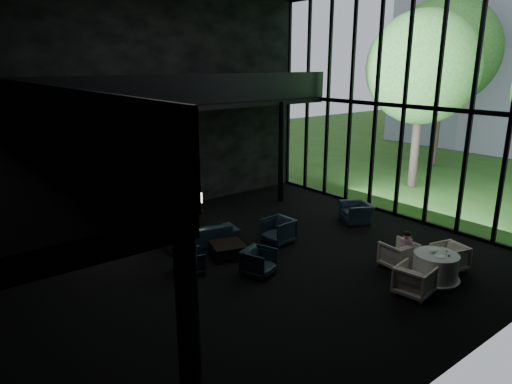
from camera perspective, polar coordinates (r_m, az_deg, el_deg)
floor at (r=12.99m, az=-1.33°, el=-8.95°), size 14.00×12.00×0.02m
wall_back at (r=17.05m, az=-13.82°, el=10.53°), size 14.00×0.04×8.00m
wall_front at (r=7.98m, az=25.33°, el=3.85°), size 14.00×0.04×8.00m
curtain_wall at (r=16.95m, az=18.05°, el=10.19°), size 0.20×12.00×8.00m
mezzanine_back at (r=16.61m, az=-9.16°, el=10.65°), size 12.00×2.00×0.25m
railing_left at (r=9.71m, az=-26.20°, el=9.24°), size 0.06×12.00×1.00m
railing_back at (r=15.70m, az=-7.43°, el=12.63°), size 12.00×0.06×1.00m
column_ne at (r=18.26m, az=3.18°, el=4.94°), size 0.24×0.24×4.00m
tree_near at (r=21.37m, az=20.11°, el=14.36°), size 4.80×4.80×7.65m
tree_far at (r=26.69m, az=22.49°, el=15.87°), size 5.60×5.60×8.80m
console at (r=15.26m, az=-12.80°, el=-4.20°), size 2.01×0.46×0.64m
bronze_urn at (r=14.91m, az=-12.84°, el=-1.24°), size 0.66×0.66×1.23m
side_table_left at (r=14.76m, az=-18.46°, el=-5.64°), size 0.45×0.45×0.50m
table_lamp_left at (r=14.50m, az=-18.71°, el=-2.81°), size 0.44×0.44×0.73m
side_table_right at (r=16.05m, az=-7.80°, el=-3.13°), size 0.49×0.49×0.53m
table_lamp_right at (r=15.62m, az=-7.42°, el=-0.85°), size 0.38×0.38×0.64m
sofa at (r=14.18m, az=-6.75°, el=-4.84°), size 2.46×1.12×0.93m
lounge_armchair_west at (r=12.46m, az=-8.13°, el=-8.62°), size 0.75×0.77×0.64m
lounge_armchair_east at (r=14.27m, az=2.82°, el=-4.51°), size 0.93×0.98×0.97m
lounge_armchair_south at (r=12.22m, az=0.35°, el=-8.56°), size 0.98×0.95×0.80m
window_armchair at (r=16.48m, az=12.45°, el=-2.15°), size 1.07×1.24×0.92m
coffee_table at (r=13.37m, az=-3.57°, el=-7.27°), size 1.15×1.15×0.41m
dining_table at (r=12.77m, az=21.47°, el=-8.96°), size 1.27×1.27×0.75m
dining_chair_north at (r=13.20m, az=17.36°, el=-7.21°), size 0.93×0.88×0.88m
dining_chair_east at (r=13.55m, az=23.03°, el=-7.35°), size 0.90×0.94×0.81m
dining_chair_west at (r=11.83m, az=19.23°, el=-10.10°), size 0.94×0.99×0.90m
child at (r=13.05m, az=18.28°, el=-6.02°), size 0.30×0.30×0.64m
plate_a at (r=12.47m, az=22.02°, el=-7.48°), size 0.25×0.25×0.02m
plate_b at (r=12.86m, az=21.37°, el=-6.70°), size 0.24×0.24×0.01m
saucer at (r=12.72m, az=22.81°, el=-7.10°), size 0.17×0.17×0.01m
coffee_cup at (r=12.80m, az=22.73°, el=-6.81°), size 0.09×0.09×0.05m
cereal_bowl at (r=12.64m, az=21.22°, el=-6.92°), size 0.16×0.16×0.08m
cream_pot at (r=12.54m, az=22.99°, el=-7.32°), size 0.07×0.07×0.07m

